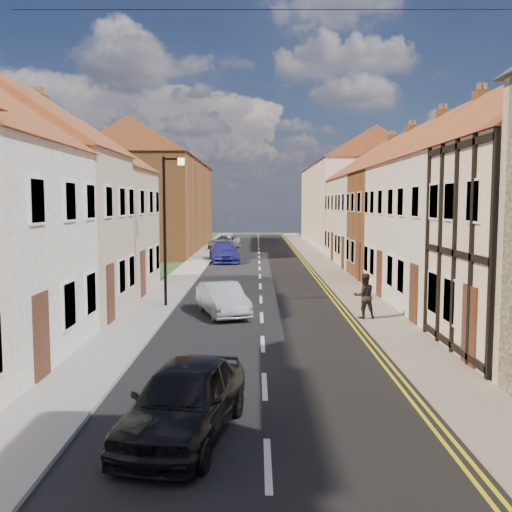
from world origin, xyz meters
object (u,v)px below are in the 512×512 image
object	(u,v)px
lamppost	(167,221)
car_mid	(222,299)
car_distant	(224,242)
pedestrian_right	(364,296)
car_near	(184,400)
car_far	(224,252)

from	to	relation	value
lamppost	car_mid	bearing A→B (deg)	-31.69
car_distant	pedestrian_right	xyz separation A→B (m)	(6.90, -32.60, 0.26)
lamppost	car_distant	size ratio (longest dim) A/B	1.23
car_near	pedestrian_right	world-z (taller)	pedestrian_right
car_near	car_mid	bearing A→B (deg)	100.82
car_far	pedestrian_right	bearing A→B (deg)	-81.12
pedestrian_right	car_far	bearing A→B (deg)	-80.70
car_mid	car_distant	xyz separation A→B (m)	(-1.70, 31.43, 0.05)
car_far	car_distant	bearing A→B (deg)	85.32
car_near	car_mid	xyz separation A→B (m)	(0.00, 11.43, -0.08)
lamppost	car_distant	bearing A→B (deg)	88.83
lamppost	pedestrian_right	xyz separation A→B (m)	(7.51, -2.60, -2.60)
car_distant	car_near	bearing A→B (deg)	-77.10
lamppost	pedestrian_right	world-z (taller)	lamppost
lamppost	car_near	distance (m)	13.37
lamppost	car_near	xyz separation A→B (m)	(2.31, -12.85, -2.84)
car_mid	pedestrian_right	world-z (taller)	pedestrian_right
car_mid	car_distant	size ratio (longest dim) A/B	0.78
car_mid	car_far	world-z (taller)	car_far
car_far	car_near	bearing A→B (deg)	-95.88
car_mid	pedestrian_right	distance (m)	5.34
car_far	car_distant	distance (m)	11.78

